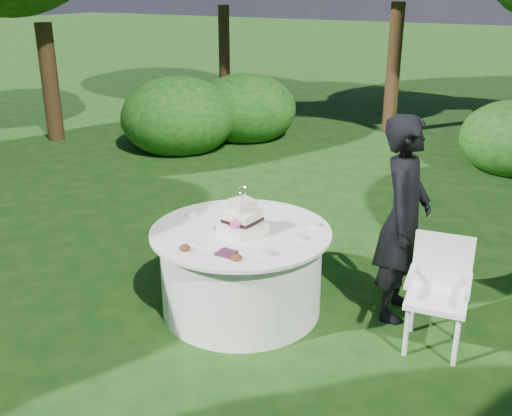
{
  "coord_description": "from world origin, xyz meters",
  "views": [
    {
      "loc": [
        2.43,
        -4.05,
        2.77
      ],
      "look_at": [
        0.15,
        0.0,
        1.0
      ],
      "focal_mm": 42.0,
      "sensor_mm": 36.0,
      "label": 1
    }
  ],
  "objects_px": {
    "napkins": "(226,253)",
    "table": "(241,270)",
    "cake": "(242,221)",
    "chair": "(439,285)",
    "guest": "(404,219)"
  },
  "relations": [
    {
      "from": "guest",
      "to": "cake",
      "type": "relative_size",
      "value": 4.17
    },
    {
      "from": "napkins",
      "to": "table",
      "type": "distance_m",
      "value": 0.63
    },
    {
      "from": "guest",
      "to": "chair",
      "type": "relative_size",
      "value": 1.96
    },
    {
      "from": "cake",
      "to": "chair",
      "type": "relative_size",
      "value": 0.47
    },
    {
      "from": "guest",
      "to": "table",
      "type": "relative_size",
      "value": 1.14
    },
    {
      "from": "guest",
      "to": "table",
      "type": "distance_m",
      "value": 1.46
    },
    {
      "from": "chair",
      "to": "table",
      "type": "bearing_deg",
      "value": -169.13
    },
    {
      "from": "guest",
      "to": "chair",
      "type": "xyz_separation_m",
      "value": [
        0.41,
        -0.31,
        -0.37
      ]
    },
    {
      "from": "napkins",
      "to": "guest",
      "type": "relative_size",
      "value": 0.08
    },
    {
      "from": "chair",
      "to": "napkins",
      "type": "bearing_deg",
      "value": -152.11
    },
    {
      "from": "napkins",
      "to": "guest",
      "type": "xyz_separation_m",
      "value": [
        1.08,
        1.1,
        0.11
      ]
    },
    {
      "from": "cake",
      "to": "chair",
      "type": "height_order",
      "value": "cake"
    },
    {
      "from": "napkins",
      "to": "cake",
      "type": "xyz_separation_m",
      "value": [
        -0.1,
        0.42,
        0.1
      ]
    },
    {
      "from": "napkins",
      "to": "table",
      "type": "xyz_separation_m",
      "value": [
        -0.15,
        0.47,
        -0.39
      ]
    },
    {
      "from": "chair",
      "to": "cake",
      "type": "bearing_deg",
      "value": -167.14
    }
  ]
}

